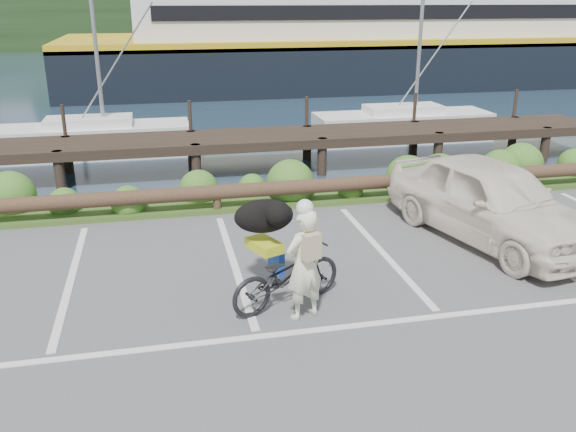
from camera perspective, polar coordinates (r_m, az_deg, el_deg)
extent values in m
plane|color=#4D4D4F|center=(8.50, -3.30, -9.88)|extent=(72.00, 72.00, 0.00)
plane|color=#192B3E|center=(55.58, -11.40, 13.82)|extent=(160.00, 160.00, 0.00)
cube|color=#3D5B21|center=(13.32, -6.94, 1.47)|extent=(34.00, 1.60, 0.10)
imported|color=black|center=(8.71, -0.13, -5.57)|extent=(1.90, 1.27, 0.95)
imported|color=#F1EDCC|center=(8.26, 1.53, -4.57)|extent=(0.68, 0.57, 1.59)
ellipsoid|color=black|center=(8.87, -2.27, -0.01)|extent=(0.73, 0.97, 0.51)
imported|color=silver|center=(11.60, 18.46, 1.40)|extent=(2.79, 4.68, 1.49)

